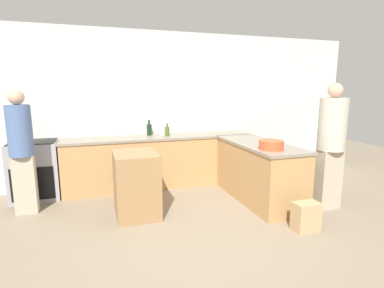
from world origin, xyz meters
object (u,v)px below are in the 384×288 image
Objects in this scene: person_by_range at (21,147)px; paper_bag at (306,217)px; island_table at (136,184)px; mixing_bowl at (271,145)px; wine_bottle_dark at (149,129)px; range_oven at (35,170)px; olive_oil_bottle at (167,131)px; vinegar_bottle_clear at (163,130)px; person_at_peninsula at (331,142)px.

person_by_range is 3.79m from paper_bag.
paper_bag is at bearing -26.47° from person_by_range.
island_table is 0.51× the size of person_by_range.
wine_bottle_dark is (-1.34, 1.75, 0.04)m from mixing_bowl.
range_oven is 0.53× the size of person_by_range.
olive_oil_bottle is (0.29, -0.16, -0.02)m from wine_bottle_dark.
person_at_peninsula is (1.97, -1.92, -0.02)m from vinegar_bottle_clear.
vinegar_bottle_clear is 0.61× the size of paper_bag.
paper_bag is (3.32, -1.65, -0.75)m from person_by_range.
wine_bottle_dark is at bearing 3.87° from range_oven.
mixing_bowl is 0.93× the size of paper_bag.
island_table reaches higher than paper_bag.
olive_oil_bottle is (-1.06, 1.59, 0.02)m from mixing_bowl.
mixing_bowl is at bearing -27.18° from range_oven.
range_oven is 2.16m from vinegar_bottle_clear.
vinegar_bottle_clear is 0.13× the size of person_by_range.
paper_bag is at bearing -34.54° from range_oven.
person_by_range is at bearing 162.38° from mixing_bowl.
person_by_range is (-3.20, 1.02, -0.03)m from mixing_bowl.
person_by_range reaches higher than mixing_bowl.
olive_oil_bottle reaches higher than island_table.
paper_bag is at bearing -146.36° from person_at_peninsula.
olive_oil_bottle is (0.03, -0.20, 0.00)m from vinegar_bottle_clear.
vinegar_bottle_clear is at bearing 8.32° from wine_bottle_dark.
paper_bag is at bearing -79.43° from mixing_bowl.
island_table is 1.42m from olive_oil_bottle.
vinegar_bottle_clear is 0.26m from wine_bottle_dark.
wine_bottle_dark is 0.16× the size of person_by_range.
range_oven is 1.91m from wine_bottle_dark.
mixing_bowl is 1.01m from paper_bag.
person_by_range reaches higher than range_oven.
wine_bottle_dark is 2.00m from person_by_range.
olive_oil_bottle is at bearing 138.40° from person_at_peninsula.
olive_oil_bottle is at bearing 14.99° from person_by_range.
range_oven is at bearing -175.57° from vinegar_bottle_clear.
wine_bottle_dark is at bearing 71.80° from island_table.
mixing_bowl is at bearing -52.52° from wine_bottle_dark.
island_table is 3.23× the size of wine_bottle_dark.
island_table is at bearing -39.13° from range_oven.
wine_bottle_dark is at bearing 21.56° from person_by_range.
person_by_range is at bearing 159.59° from island_table.
person_at_peninsula is (1.94, -1.72, -0.02)m from olive_oil_bottle.
vinegar_bottle_clear is at bearing 20.03° from person_by_range.
wine_bottle_dark is at bearing 139.81° from person_at_peninsula.
range_oven is 2.75× the size of mixing_bowl.
olive_oil_bottle is at bearing 57.59° from island_table.
vinegar_bottle_clear is 0.80× the size of wine_bottle_dark.
mixing_bowl is 0.89m from person_at_peninsula.
mixing_bowl is at bearing 171.75° from person_at_peninsula.
mixing_bowl is at bearing -17.62° from person_by_range.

